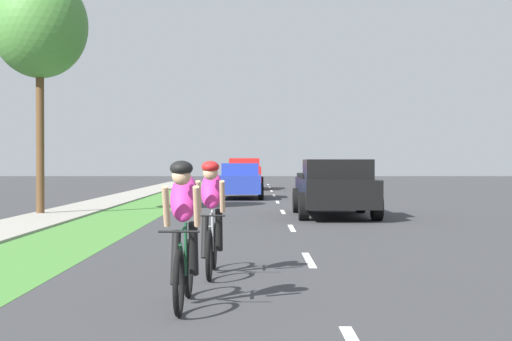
{
  "coord_description": "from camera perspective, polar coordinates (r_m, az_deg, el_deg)",
  "views": [
    {
      "loc": [
        -0.84,
        -1.55,
        1.56
      ],
      "look_at": [
        -0.8,
        17.04,
        1.35
      ],
      "focal_mm": 50.9,
      "sensor_mm": 36.0,
      "label": 1
    }
  ],
  "objects": [
    {
      "name": "ground_plane",
      "position": [
        21.63,
        2.1,
        -3.49
      ],
      "size": [
        120.0,
        120.0,
        0.0
      ],
      "primitive_type": "plane",
      "color": "#38383A"
    },
    {
      "name": "cyclist_trailing",
      "position": [
        10.02,
        -3.67,
        -3.64
      ],
      "size": [
        0.42,
        1.72,
        1.58
      ],
      "color": "black",
      "rests_on": "ground_plane"
    },
    {
      "name": "cyclist_lead",
      "position": [
        7.86,
        -5.85,
        -4.83
      ],
      "size": [
        0.42,
        1.72,
        1.58
      ],
      "color": "black",
      "rests_on": "ground_plane"
    },
    {
      "name": "street_tree_near",
      "position": [
        22.81,
        -16.78,
        10.78
      ],
      "size": [
        2.83,
        2.83,
        7.17
      ],
      "color": "brown",
      "rests_on": "ground_plane"
    },
    {
      "name": "pickup_black",
      "position": [
        20.93,
        6.05,
        -1.36
      ],
      "size": [
        2.22,
        5.1,
        1.64
      ],
      "color": "black",
      "rests_on": "ground_plane"
    },
    {
      "name": "suv_red",
      "position": [
        41.93,
        -1.05,
        -0.19
      ],
      "size": [
        2.15,
        4.7,
        1.79
      ],
      "color": "red",
      "rests_on": "ground_plane"
    },
    {
      "name": "sedan_blue",
      "position": [
        31.33,
        -1.38,
        -0.8
      ],
      "size": [
        1.98,
        4.3,
        1.52
      ],
      "color": "#23389E",
      "rests_on": "ground_plane"
    },
    {
      "name": "grass_verge",
      "position": [
        21.94,
        -10.2,
        -3.43
      ],
      "size": [
        2.16,
        70.0,
        0.01
      ],
      "primitive_type": "cube",
      "color": "#478438",
      "rests_on": "ground_plane"
    },
    {
      "name": "lane_markings_center",
      "position": [
        25.61,
        1.75,
        -2.84
      ],
      "size": [
        0.12,
        52.2,
        0.01
      ],
      "color": "white",
      "rests_on": "ground_plane"
    },
    {
      "name": "sidewalk_concrete",
      "position": [
        22.38,
        -15.22,
        -3.36
      ],
      "size": [
        1.81,
        70.0,
        0.1
      ],
      "primitive_type": "cube",
      "color": "#9E998E",
      "rests_on": "ground_plane"
    }
  ]
}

